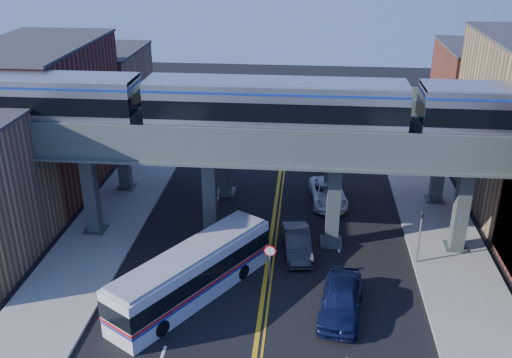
{
  "coord_description": "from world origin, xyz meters",
  "views": [
    {
      "loc": [
        2.13,
        -24.94,
        19.31
      ],
      "look_at": [
        -0.78,
        5.86,
        5.43
      ],
      "focal_mm": 40.0,
      "sensor_mm": 36.0,
      "label": 1
    }
  ],
  "objects_px": {
    "car_lane_b": "(297,243)",
    "car_lane_d": "(323,150)",
    "stop_sign": "(270,258)",
    "transit_bus": "(193,274)",
    "traffic_signal": "(420,232)",
    "transit_train": "(275,106)",
    "car_lane_c": "(328,193)",
    "car_lane_a": "(341,300)"
  },
  "relations": [
    {
      "from": "car_lane_b",
      "to": "transit_bus",
      "type": "bearing_deg",
      "value": -145.4
    },
    {
      "from": "car_lane_a",
      "to": "traffic_signal",
      "type": "bearing_deg",
      "value": 55.65
    },
    {
      "from": "traffic_signal",
      "to": "car_lane_d",
      "type": "xyz_separation_m",
      "value": [
        -5.56,
        16.93,
        -1.44
      ]
    },
    {
      "from": "car_lane_b",
      "to": "traffic_signal",
      "type": "bearing_deg",
      "value": -11.33
    },
    {
      "from": "transit_bus",
      "to": "car_lane_d",
      "type": "xyz_separation_m",
      "value": [
        7.57,
        21.47,
        -0.59
      ]
    },
    {
      "from": "car_lane_b",
      "to": "car_lane_d",
      "type": "height_order",
      "value": "car_lane_d"
    },
    {
      "from": "car_lane_c",
      "to": "car_lane_d",
      "type": "bearing_deg",
      "value": 85.33
    },
    {
      "from": "stop_sign",
      "to": "car_lane_d",
      "type": "distance_m",
      "value": 20.22
    },
    {
      "from": "stop_sign",
      "to": "car_lane_b",
      "type": "bearing_deg",
      "value": 67.12
    },
    {
      "from": "car_lane_c",
      "to": "car_lane_d",
      "type": "distance_m",
      "value": 8.76
    },
    {
      "from": "car_lane_a",
      "to": "car_lane_c",
      "type": "xyz_separation_m",
      "value": [
        -0.39,
        13.6,
        -0.17
      ]
    },
    {
      "from": "stop_sign",
      "to": "transit_bus",
      "type": "height_order",
      "value": "transit_bus"
    },
    {
      "from": "traffic_signal",
      "to": "car_lane_b",
      "type": "distance_m",
      "value": 7.58
    },
    {
      "from": "car_lane_b",
      "to": "transit_train",
      "type": "bearing_deg",
      "value": 131.33
    },
    {
      "from": "car_lane_a",
      "to": "car_lane_c",
      "type": "bearing_deg",
      "value": 99.4
    },
    {
      "from": "car_lane_c",
      "to": "car_lane_d",
      "type": "relative_size",
      "value": 0.9
    },
    {
      "from": "transit_bus",
      "to": "car_lane_d",
      "type": "relative_size",
      "value": 1.78
    },
    {
      "from": "transit_train",
      "to": "transit_bus",
      "type": "xyz_separation_m",
      "value": [
        -4.1,
        -6.54,
        -7.85
      ]
    },
    {
      "from": "car_lane_b",
      "to": "car_lane_c",
      "type": "height_order",
      "value": "car_lane_b"
    },
    {
      "from": "stop_sign",
      "to": "car_lane_b",
      "type": "xyz_separation_m",
      "value": [
        1.5,
        3.55,
        -0.99
      ]
    },
    {
      "from": "stop_sign",
      "to": "car_lane_d",
      "type": "bearing_deg",
      "value": 80.47
    },
    {
      "from": "traffic_signal",
      "to": "car_lane_c",
      "type": "height_order",
      "value": "traffic_signal"
    },
    {
      "from": "car_lane_d",
      "to": "car_lane_a",
      "type": "bearing_deg",
      "value": -82.81
    },
    {
      "from": "car_lane_a",
      "to": "car_lane_b",
      "type": "distance_m",
      "value": 6.48
    },
    {
      "from": "car_lane_c",
      "to": "stop_sign",
      "type": "bearing_deg",
      "value": -114.23
    },
    {
      "from": "stop_sign",
      "to": "car_lane_d",
      "type": "height_order",
      "value": "stop_sign"
    },
    {
      "from": "traffic_signal",
      "to": "car_lane_a",
      "type": "height_order",
      "value": "traffic_signal"
    },
    {
      "from": "traffic_signal",
      "to": "car_lane_c",
      "type": "bearing_deg",
      "value": 122.94
    },
    {
      "from": "transit_train",
      "to": "car_lane_b",
      "type": "height_order",
      "value": "transit_train"
    },
    {
      "from": "stop_sign",
      "to": "transit_bus",
      "type": "bearing_deg",
      "value": -159.98
    },
    {
      "from": "stop_sign",
      "to": "transit_bus",
      "type": "distance_m",
      "value": 4.51
    },
    {
      "from": "car_lane_d",
      "to": "transit_bus",
      "type": "bearing_deg",
      "value": -103.91
    },
    {
      "from": "traffic_signal",
      "to": "car_lane_d",
      "type": "height_order",
      "value": "traffic_signal"
    },
    {
      "from": "car_lane_c",
      "to": "car_lane_d",
      "type": "xyz_separation_m",
      "value": [
        -0.26,
        8.75,
        0.12
      ]
    },
    {
      "from": "transit_train",
      "to": "transit_bus",
      "type": "height_order",
      "value": "transit_train"
    },
    {
      "from": "transit_train",
      "to": "car_lane_d",
      "type": "distance_m",
      "value": 17.5
    },
    {
      "from": "traffic_signal",
      "to": "transit_train",
      "type": "bearing_deg",
      "value": 167.51
    },
    {
      "from": "car_lane_a",
      "to": "car_lane_d",
      "type": "distance_m",
      "value": 22.36
    },
    {
      "from": "transit_bus",
      "to": "car_lane_c",
      "type": "bearing_deg",
      "value": 1.06
    },
    {
      "from": "traffic_signal",
      "to": "car_lane_b",
      "type": "height_order",
      "value": "traffic_signal"
    },
    {
      "from": "car_lane_a",
      "to": "stop_sign",
      "type": "bearing_deg",
      "value": 156.46
    },
    {
      "from": "car_lane_a",
      "to": "car_lane_d",
      "type": "xyz_separation_m",
      "value": [
        -0.65,
        22.35,
        -0.05
      ]
    }
  ]
}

